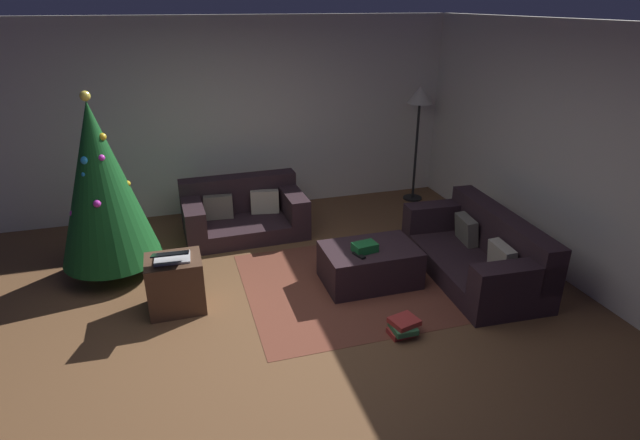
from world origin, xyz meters
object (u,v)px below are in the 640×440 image
at_px(christmas_tree, 101,184).
at_px(corner_lamp, 420,104).
at_px(couch_left, 243,212).
at_px(gift_box, 365,247).
at_px(ottoman, 370,265).
at_px(tv_remote, 359,255).
at_px(couch_right, 480,252).
at_px(book_stack, 403,327).
at_px(laptop, 172,257).
at_px(side_table, 176,284).

bearing_deg(christmas_tree, corner_lamp, 15.50).
xyz_separation_m(couch_left, gift_box, (0.99, -1.75, 0.19)).
bearing_deg(christmas_tree, gift_box, -22.35).
xyz_separation_m(couch_left, ottoman, (1.07, -1.69, -0.06)).
relative_size(tv_remote, corner_lamp, 0.10).
bearing_deg(couch_right, corner_lamp, -5.55).
distance_m(couch_right, book_stack, 1.49).
distance_m(ottoman, christmas_tree, 2.89).
xyz_separation_m(ottoman, corner_lamp, (1.55, 2.12, 1.22)).
bearing_deg(tv_remote, laptop, 156.84).
xyz_separation_m(ottoman, gift_box, (-0.09, -0.06, 0.25)).
relative_size(side_table, book_stack, 1.87).
xyz_separation_m(gift_box, book_stack, (0.03, -0.90, -0.37)).
height_order(tv_remote, laptop, laptop).
relative_size(couch_right, tv_remote, 11.64).
height_order(ottoman, gift_box, gift_box).
relative_size(couch_left, christmas_tree, 0.77).
bearing_deg(tv_remote, gift_box, 24.31).
xyz_separation_m(laptop, book_stack, (1.91, -0.97, -0.51)).
height_order(couch_right, side_table, couch_right).
bearing_deg(couch_left, laptop, 60.22).
relative_size(couch_left, ottoman, 1.56).
xyz_separation_m(christmas_tree, book_stack, (2.53, -1.93, -0.96)).
xyz_separation_m(couch_left, couch_right, (2.27, -1.88, 0.01)).
height_order(side_table, corner_lamp, corner_lamp).
distance_m(couch_left, tv_remote, 2.05).
bearing_deg(book_stack, christmas_tree, 142.64).
xyz_separation_m(couch_right, laptop, (-3.17, 0.20, 0.32)).
xyz_separation_m(couch_right, gift_box, (-1.29, 0.13, 0.18)).
height_order(gift_box, book_stack, gift_box).
bearing_deg(couch_left, book_stack, 109.29).
height_order(couch_left, side_table, couch_left).
height_order(couch_left, gift_box, couch_left).
bearing_deg(couch_left, tv_remote, 114.28).
height_order(couch_right, corner_lamp, corner_lamp).
relative_size(couch_right, ottoman, 1.91).
bearing_deg(gift_box, side_table, 175.91).
distance_m(gift_box, laptop, 1.89).
relative_size(couch_right, side_table, 3.50).
bearing_deg(couch_right, couch_left, 53.58).
distance_m(couch_left, book_stack, 2.85).
bearing_deg(corner_lamp, couch_right, -98.76).
distance_m(ottoman, tv_remote, 0.32).
height_order(gift_box, tv_remote, gift_box).
bearing_deg(gift_box, laptop, 177.78).
xyz_separation_m(couch_left, christmas_tree, (-1.52, -0.72, 0.78)).
relative_size(couch_left, book_stack, 5.36).
height_order(couch_left, corner_lamp, corner_lamp).
distance_m(tv_remote, book_stack, 0.89).
distance_m(couch_right, tv_remote, 1.39).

